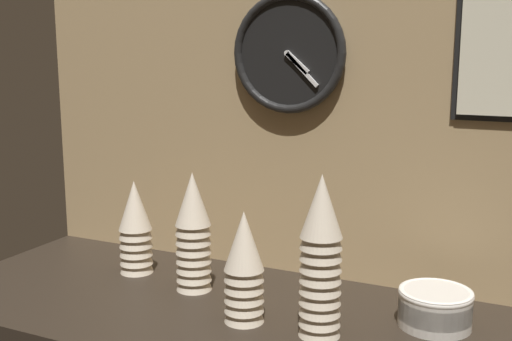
# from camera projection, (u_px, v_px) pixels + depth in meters

# --- Properties ---
(ground_plane) EXTENTS (1.60, 0.56, 0.04)m
(ground_plane) POSITION_uv_depth(u_px,v_px,m) (292.00, 327.00, 1.29)
(ground_plane) COLOR black
(wall_tiled_back) EXTENTS (1.60, 0.03, 1.05)m
(wall_tiled_back) POSITION_uv_depth(u_px,v_px,m) (340.00, 51.00, 1.42)
(wall_tiled_back) COLOR tan
(wall_tiled_back) RESTS_ON ground_plane
(cup_stack_center) EXTENTS (0.08, 0.08, 0.22)m
(cup_stack_center) POSITION_uv_depth(u_px,v_px,m) (244.00, 267.00, 1.25)
(cup_stack_center) COLOR beige
(cup_stack_center) RESTS_ON ground_plane
(cup_stack_center_left) EXTENTS (0.08, 0.08, 0.27)m
(cup_stack_center_left) POSITION_uv_depth(u_px,v_px,m) (193.00, 232.00, 1.41)
(cup_stack_center_left) COLOR beige
(cup_stack_center_left) RESTS_ON ground_plane
(cup_stack_left) EXTENTS (0.08, 0.08, 0.22)m
(cup_stack_left) POSITION_uv_depth(u_px,v_px,m) (135.00, 227.00, 1.52)
(cup_stack_left) COLOR beige
(cup_stack_left) RESTS_ON ground_plane
(cup_stack_center_right) EXTENTS (0.08, 0.08, 0.31)m
(cup_stack_center_right) POSITION_uv_depth(u_px,v_px,m) (321.00, 256.00, 1.18)
(cup_stack_center_right) COLOR beige
(cup_stack_center_right) RESTS_ON ground_plane
(bowl_stack_right) EXTENTS (0.14, 0.14, 0.07)m
(bowl_stack_right) POSITION_uv_depth(u_px,v_px,m) (435.00, 307.00, 1.24)
(bowl_stack_right) COLOR beige
(bowl_stack_right) RESTS_ON ground_plane
(wall_clock) EXTENTS (0.27, 0.03, 0.27)m
(wall_clock) POSITION_uv_depth(u_px,v_px,m) (289.00, 53.00, 1.44)
(wall_clock) COLOR black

